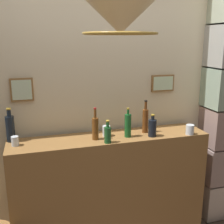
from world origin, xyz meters
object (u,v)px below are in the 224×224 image
liquor_bottle_amaro (152,128)px  liquor_bottle_tequila (145,120)px  liquor_bottle_rum (10,128)px  pendant_lamp (120,17)px  liquor_bottle_mezcal (108,134)px  glass_tumbler_shot (15,141)px  liquor_bottle_rye (128,125)px  glass_tumbler_highball (190,130)px  glass_tumbler_rocks (106,131)px  liquor_bottle_sherry (95,128)px

liquor_bottle_amaro → liquor_bottle_tequila: (-0.02, 0.13, 0.04)m
liquor_bottle_rum → liquor_bottle_amaro: bearing=-10.4°
pendant_lamp → liquor_bottle_mezcal: bearing=83.0°
glass_tumbler_shot → liquor_bottle_rye: bearing=-3.2°
glass_tumbler_shot → liquor_bottle_mezcal: bearing=-11.3°
glass_tumbler_highball → liquor_bottle_rye: bearing=170.4°
liquor_bottle_rye → glass_tumbler_rocks: (-0.19, 0.08, -0.06)m
liquor_bottle_sherry → liquor_bottle_rum: 0.75m
liquor_bottle_mezcal → liquor_bottle_tequila: (0.43, 0.17, 0.05)m
liquor_bottle_rye → glass_tumbler_rocks: bearing=157.6°
pendant_lamp → liquor_bottle_tequila: bearing=55.5°
liquor_bottle_sherry → liquor_bottle_rye: liquor_bottle_sherry is taller
glass_tumbler_rocks → liquor_bottle_rye: bearing=-22.4°
liquor_bottle_rye → glass_tumbler_highball: bearing=-9.6°
liquor_bottle_sherry → liquor_bottle_amaro: (0.53, -0.07, -0.03)m
liquor_bottle_amaro → glass_tumbler_rocks: (-0.41, 0.13, -0.04)m
glass_tumbler_rocks → pendant_lamp: pendant_lamp is taller
liquor_bottle_rum → pendant_lamp: pendant_lamp is taller
liquor_bottle_tequila → glass_tumbler_highball: 0.43m
liquor_bottle_rum → glass_tumbler_shot: (0.04, -0.12, -0.08)m
liquor_bottle_sherry → liquor_bottle_tequila: (0.51, 0.06, 0.02)m
liquor_bottle_sherry → liquor_bottle_rum: size_ratio=0.97×
liquor_bottle_amaro → liquor_bottle_rum: bearing=169.6°
liquor_bottle_rye → liquor_bottle_tequila: bearing=20.2°
liquor_bottle_rye → pendant_lamp: 1.14m
liquor_bottle_mezcal → liquor_bottle_rye: size_ratio=0.74×
liquor_bottle_amaro → glass_tumbler_highball: liquor_bottle_amaro is taller
liquor_bottle_amaro → liquor_bottle_mezcal: liquor_bottle_amaro is taller
liquor_bottle_rye → glass_tumbler_shot: (-1.00, 0.06, -0.07)m
glass_tumbler_rocks → pendant_lamp: size_ratio=0.19×
liquor_bottle_amaro → pendant_lamp: bearing=-131.0°
liquor_bottle_rum → glass_tumbler_rocks: size_ratio=3.07×
liquor_bottle_rum → liquor_bottle_mezcal: liquor_bottle_rum is taller
liquor_bottle_tequila → pendant_lamp: 1.24m
liquor_bottle_amaro → glass_tumbler_highball: bearing=-7.6°
liquor_bottle_sherry → liquor_bottle_rum: bearing=167.5°
liquor_bottle_rye → liquor_bottle_amaro: bearing=-12.9°
liquor_bottle_mezcal → glass_tumbler_shot: bearing=168.7°
liquor_bottle_amaro → liquor_bottle_mezcal: size_ratio=1.04×
pendant_lamp → liquor_bottle_rye: bearing=65.8°
glass_tumbler_highball → liquor_bottle_sherry: bearing=172.6°
liquor_bottle_rye → pendant_lamp: (-0.29, -0.64, 0.90)m
liquor_bottle_rum → glass_tumbler_rocks: bearing=-6.9°
glass_tumbler_shot → pendant_lamp: size_ratio=0.16×
glass_tumbler_rocks → glass_tumbler_highball: glass_tumbler_rocks is taller
glass_tumbler_highball → liquor_bottle_rum: bearing=170.3°
liquor_bottle_rye → glass_tumbler_shot: size_ratio=3.33×
liquor_bottle_mezcal → liquor_bottle_rye: liquor_bottle_rye is taller
liquor_bottle_rum → liquor_bottle_tequila: 1.25m
liquor_bottle_mezcal → pendant_lamp: pendant_lamp is taller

